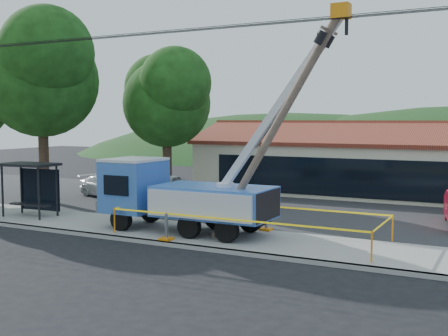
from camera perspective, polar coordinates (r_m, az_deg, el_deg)
ground at (r=19.76m, az=-9.36°, el=-9.01°), size 120.00×120.00×0.00m
curb at (r=21.42m, az=-5.98°, el=-7.66°), size 60.00×0.25×0.15m
sidewalk at (r=22.99m, az=-3.36°, el=-6.77°), size 60.00×4.00×0.15m
parking_lot at (r=30.04m, az=4.46°, el=-4.04°), size 60.00×12.00×0.10m
strip_mall at (r=36.24m, az=15.28°, el=0.26°), size 22.50×8.53×4.67m
tree_west_near at (r=33.25m, az=-18.06°, el=9.52°), size 7.56×6.72×10.80m
tree_lot at (r=33.89m, az=-5.85°, el=7.43°), size 6.30×5.60×8.94m
hill_west at (r=75.33m, az=6.66°, el=1.34°), size 78.40×56.00×28.00m
utility_truck at (r=23.12m, az=-4.35°, el=-2.57°), size 10.43×3.94×8.55m
leaning_pole at (r=20.67m, az=5.60°, el=4.85°), size 5.17×1.65×8.45m
bus_shelter at (r=28.18m, az=-18.92°, el=-0.88°), size 2.70×1.75×2.53m
caution_tape at (r=22.05m, az=2.49°, el=-5.07°), size 10.43×3.55×1.03m
car_silver at (r=32.94m, az=-5.99°, el=-3.34°), size 2.52×4.47×1.43m
car_white at (r=34.45m, az=-11.63°, el=-3.05°), size 4.69×2.87×1.27m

